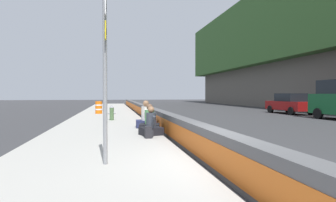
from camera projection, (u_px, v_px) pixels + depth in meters
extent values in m
plane|color=#353538|center=(219.00, 169.00, 5.99)|extent=(160.00, 160.00, 0.00)
cube|color=#A8A59E|center=(92.00, 173.00, 5.47)|extent=(80.00, 4.40, 0.14)
cube|color=#545456|center=(219.00, 150.00, 5.98)|extent=(76.00, 0.44, 0.85)
cube|color=orange|center=(209.00, 152.00, 5.94)|extent=(74.48, 0.01, 0.54)
cylinder|color=gray|center=(105.00, 79.00, 5.85)|extent=(0.09, 0.09, 3.60)
cube|color=white|center=(106.00, 8.00, 5.82)|extent=(0.44, 0.02, 0.36)
cube|color=black|center=(106.00, 8.00, 5.82)|extent=(0.30, 0.01, 0.10)
cube|color=yellow|center=(106.00, 32.00, 5.83)|extent=(0.44, 0.02, 0.36)
cube|color=black|center=(106.00, 32.00, 5.83)|extent=(0.30, 0.01, 0.10)
cylinder|color=#47663D|center=(112.00, 114.00, 15.95)|extent=(0.24, 0.24, 0.72)
cone|color=gray|center=(112.00, 106.00, 15.94)|extent=(0.26, 0.26, 0.16)
cylinder|color=gray|center=(115.00, 113.00, 15.98)|extent=(0.10, 0.12, 0.10)
cylinder|color=gray|center=(109.00, 113.00, 15.92)|extent=(0.10, 0.12, 0.10)
cube|color=black|center=(151.00, 131.00, 10.13)|extent=(0.81, 0.89, 0.28)
cylinder|color=#333842|center=(151.00, 120.00, 10.12)|extent=(0.36, 0.36, 0.53)
sphere|color=#8E6647|center=(151.00, 110.00, 10.11)|extent=(0.23, 0.23, 0.23)
cylinder|color=#333842|center=(149.00, 121.00, 10.30)|extent=(0.30, 0.19, 0.47)
cylinder|color=#333842|center=(153.00, 122.00, 9.95)|extent=(0.30, 0.19, 0.47)
cube|color=black|center=(150.00, 128.00, 11.16)|extent=(0.81, 0.90, 0.30)
cylinder|color=#4C8951|center=(150.00, 117.00, 11.15)|extent=(0.38, 0.38, 0.56)
sphere|color=brown|center=(150.00, 107.00, 11.14)|extent=(0.25, 0.25, 0.25)
cylinder|color=#4C8951|center=(150.00, 118.00, 11.36)|extent=(0.31, 0.18, 0.49)
cylinder|color=#4C8951|center=(149.00, 119.00, 10.94)|extent=(0.31, 0.18, 0.49)
cube|color=#23284C|center=(146.00, 124.00, 12.46)|extent=(0.78, 0.90, 0.33)
cylinder|color=beige|center=(146.00, 113.00, 12.45)|extent=(0.42, 0.42, 0.61)
sphere|color=#8E6647|center=(146.00, 103.00, 12.44)|extent=(0.27, 0.27, 0.27)
cylinder|color=beige|center=(146.00, 114.00, 12.67)|extent=(0.32, 0.16, 0.54)
cylinder|color=beige|center=(146.00, 115.00, 12.22)|extent=(0.32, 0.16, 0.54)
cube|color=#232328|center=(148.00, 132.00, 9.43)|extent=(0.32, 0.22, 0.40)
cube|color=#232328|center=(152.00, 134.00, 9.45)|extent=(0.22, 0.06, 0.20)
cylinder|color=orange|center=(99.00, 107.00, 21.38)|extent=(0.52, 0.52, 0.95)
cylinder|color=white|center=(99.00, 105.00, 21.37)|extent=(0.54, 0.54, 0.10)
cylinder|color=white|center=(99.00, 109.00, 21.38)|extent=(0.54, 0.54, 0.10)
cylinder|color=black|center=(318.00, 114.00, 18.30)|extent=(0.73, 0.24, 0.72)
cube|color=maroon|center=(290.00, 106.00, 23.15)|extent=(4.51, 1.83, 0.72)
cube|color=black|center=(290.00, 97.00, 23.04)|extent=(2.21, 1.64, 0.66)
cylinder|color=black|center=(270.00, 109.00, 24.40)|extent=(0.66, 0.22, 0.66)
cylinder|color=black|center=(288.00, 109.00, 24.75)|extent=(0.66, 0.22, 0.66)
cylinder|color=black|center=(291.00, 111.00, 21.58)|extent=(0.66, 0.22, 0.66)
cylinder|color=black|center=(311.00, 111.00, 21.93)|extent=(0.66, 0.22, 0.66)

